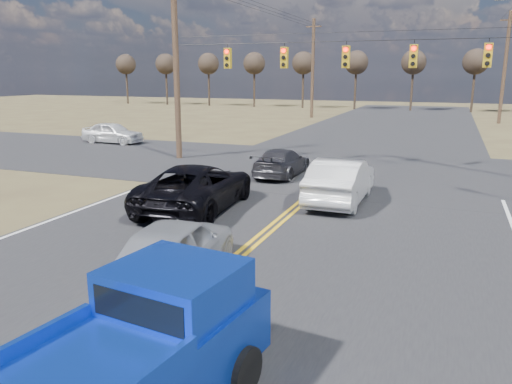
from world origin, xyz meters
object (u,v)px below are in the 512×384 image
(white_car_queue, at_px, (341,180))
(cross_car_west, at_px, (113,133))
(silver_suv, at_px, (175,248))
(dgrey_car_queue, at_px, (282,162))
(pickup_truck, at_px, (119,372))
(black_suv, at_px, (197,187))

(white_car_queue, height_order, cross_car_west, white_car_queue)
(silver_suv, height_order, dgrey_car_queue, silver_suv)
(silver_suv, height_order, cross_car_west, silver_suv)
(pickup_truck, relative_size, cross_car_west, 1.29)
(pickup_truck, height_order, black_suv, pickup_truck)
(white_car_queue, bearing_deg, black_suv, 31.56)
(silver_suv, distance_m, black_suv, 5.99)
(dgrey_car_queue, bearing_deg, pickup_truck, 101.88)
(pickup_truck, xyz_separation_m, cross_car_west, (-17.34, 22.99, -0.23))
(black_suv, distance_m, white_car_queue, 5.16)
(white_car_queue, bearing_deg, pickup_truck, 89.51)
(pickup_truck, distance_m, white_car_queue, 12.95)
(pickup_truck, height_order, silver_suv, pickup_truck)
(silver_suv, relative_size, cross_car_west, 1.02)
(silver_suv, distance_m, cross_car_west, 23.88)
(pickup_truck, bearing_deg, white_car_queue, 97.02)
(black_suv, relative_size, cross_car_west, 1.36)
(black_suv, bearing_deg, silver_suv, 108.58)
(dgrey_car_queue, relative_size, cross_car_west, 1.02)
(white_car_queue, xyz_separation_m, dgrey_car_queue, (-3.49, 3.82, -0.19))
(black_suv, bearing_deg, pickup_truck, 108.28)
(pickup_truck, height_order, cross_car_west, pickup_truck)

